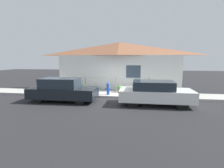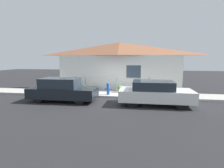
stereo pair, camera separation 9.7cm
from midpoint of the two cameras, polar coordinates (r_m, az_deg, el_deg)
ground_plane at (r=11.56m, az=0.61°, el=-4.64°), size 60.00×60.00×0.00m
sidewalk at (r=12.42m, az=1.24°, el=-3.44°), size 24.00×1.81×0.13m
house at (r=14.68m, az=2.67°, el=10.50°), size 10.15×2.23×3.95m
fence at (r=13.05m, az=1.71°, el=0.13°), size 4.90×0.10×1.11m
car_left at (r=11.04m, az=-15.65°, el=-1.86°), size 4.07×1.65×1.42m
car_right at (r=10.07m, az=14.10°, el=-2.79°), size 4.02×1.76×1.35m
fire_hydrant at (r=11.98m, az=-1.05°, el=-1.42°), size 0.47×0.21×0.84m
potted_plant_near_hydrant at (r=12.82m, az=2.65°, el=-1.44°), size 0.35×0.35×0.52m
potted_plant_by_fence at (r=13.20m, az=-8.95°, el=-1.37°), size 0.35×0.35×0.51m
potted_plant_corner at (r=12.84m, az=12.82°, el=-1.87°), size 0.34×0.34×0.45m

